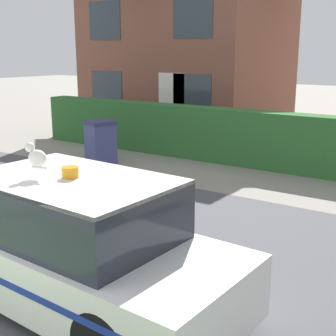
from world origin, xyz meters
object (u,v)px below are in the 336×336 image
(house_left, at_px, (190,32))
(wheelie_bin, at_px, (100,141))
(cat, at_px, (36,156))
(police_car, at_px, (67,243))

(house_left, relative_size, wheelie_bin, 6.33)
(cat, height_order, wheelie_bin, cat)
(cat, xyz_separation_m, house_left, (-5.77, 12.29, 1.79))
(cat, bearing_deg, wheelie_bin, -64.49)
(police_car, relative_size, cat, 13.72)
(cat, bearing_deg, police_car, -145.59)
(cat, distance_m, house_left, 13.69)
(cat, relative_size, house_left, 0.05)
(house_left, bearing_deg, wheelie_bin, -77.05)
(wheelie_bin, bearing_deg, house_left, 123.67)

